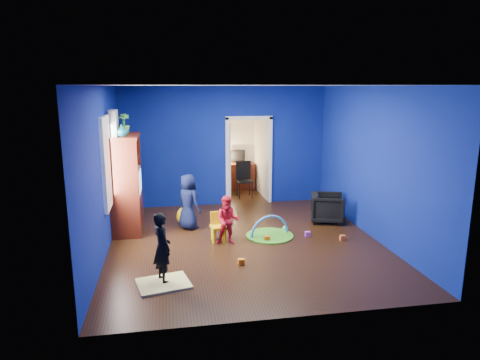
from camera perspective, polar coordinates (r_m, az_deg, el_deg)
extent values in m
cube|color=black|center=(8.17, 0.67, -8.29)|extent=(5.00, 5.50, 0.01)
cube|color=white|center=(7.64, 0.73, 12.50)|extent=(5.00, 5.50, 0.01)
cube|color=navy|center=(10.46, -2.06, 4.49)|extent=(5.00, 0.02, 2.90)
cube|color=navy|center=(5.17, 6.29, -3.80)|extent=(5.00, 0.02, 2.90)
cube|color=navy|center=(7.73, -17.85, 1.09)|extent=(0.02, 5.50, 2.90)
cube|color=navy|center=(8.59, 17.34, 2.20)|extent=(0.02, 5.50, 2.90)
imported|color=black|center=(9.47, 11.56, -3.65)|extent=(0.85, 0.84, 0.62)
imported|color=black|center=(6.52, -10.35, -8.86)|extent=(0.39, 0.47, 1.09)
imported|color=#0F1939|center=(8.83, -6.91, -2.89)|extent=(0.63, 0.67, 1.15)
imported|color=#B11218|center=(7.94, -1.64, -5.40)|extent=(0.50, 0.42, 0.92)
imported|color=#0D5269|center=(8.38, -15.51, 6.38)|extent=(0.28, 0.28, 0.23)
imported|color=green|center=(8.89, -15.23, 7.27)|extent=(0.23, 0.23, 0.40)
cube|color=#3A1009|center=(8.85, -14.92, -0.48)|extent=(0.58, 1.14, 1.96)
cube|color=silver|center=(8.83, -14.68, -0.21)|extent=(0.46, 0.70, 0.54)
cube|color=#F2E07A|center=(6.64, -10.17, -13.42)|extent=(0.86, 0.75, 0.03)
sphere|color=yellow|center=(9.17, -7.25, -4.76)|extent=(0.40, 0.40, 0.40)
cube|color=yellow|center=(8.18, -2.88, -6.43)|extent=(0.32, 0.32, 0.50)
cylinder|color=green|center=(8.50, 3.98, -7.40)|extent=(0.93, 0.93, 0.02)
torus|color=#3F8CD8|center=(8.50, 3.98, -7.35)|extent=(0.82, 0.23, 0.83)
cube|color=white|center=(8.05, -17.46, 2.27)|extent=(0.03, 0.95, 1.55)
cube|color=slate|center=(8.63, -16.12, 0.97)|extent=(0.14, 0.42, 2.40)
cube|color=white|center=(10.62, 1.17, 2.43)|extent=(1.16, 0.10, 2.10)
cube|color=#3D140A|center=(12.20, -0.20, 0.52)|extent=(0.88, 0.44, 0.75)
cube|color=black|center=(12.22, -0.30, 3.27)|extent=(0.40, 0.05, 0.32)
sphere|color=#FFD88C|center=(12.12, -1.56, 3.10)|extent=(0.14, 0.14, 0.14)
cube|color=black|center=(11.26, 0.62, -0.05)|extent=(0.40, 0.40, 0.92)
cube|color=white|center=(12.08, -0.29, 8.28)|extent=(0.88, 0.24, 0.04)
cube|color=orange|center=(8.48, 13.52, -7.50)|extent=(0.10, 0.08, 0.10)
sphere|color=#25A4D4|center=(9.51, 12.77, -5.25)|extent=(0.11, 0.11, 0.11)
cube|color=#DE5E0B|center=(7.18, 0.17, -10.86)|extent=(0.10, 0.08, 0.10)
sphere|color=#34B85D|center=(8.83, 6.02, -6.38)|extent=(0.11, 0.11, 0.11)
cube|color=#BC48C0|center=(8.55, 8.99, -7.13)|extent=(0.10, 0.08, 0.10)
cube|color=#F6590C|center=(8.22, 3.63, -7.81)|extent=(0.10, 0.08, 0.10)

